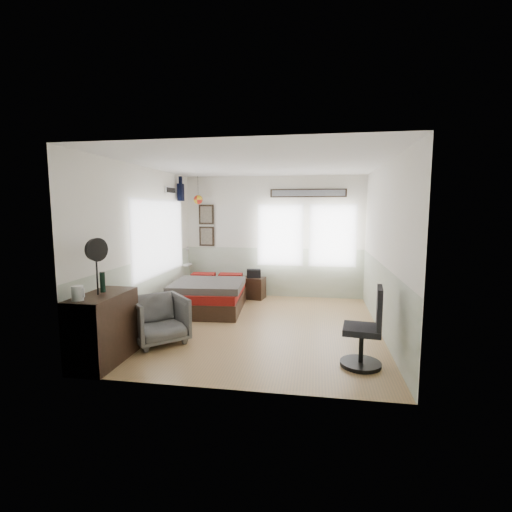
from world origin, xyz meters
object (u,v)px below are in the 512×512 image
object	(u,v)px
bed	(210,295)
nightstand	(254,288)
task_chair	(366,334)
dresser	(103,328)
armchair	(159,319)

from	to	relation	value
bed	nightstand	distance (m)	1.22
nightstand	task_chair	world-z (taller)	task_chair
dresser	task_chair	xyz separation A→B (m)	(3.33, 0.40, -0.03)
bed	dresser	size ratio (longest dim) A/B	1.91
dresser	armchair	world-z (taller)	dresser
dresser	armchair	distance (m)	0.90
task_chair	dresser	bearing A→B (deg)	-165.81
dresser	task_chair	bearing A→B (deg)	6.90
dresser	armchair	size ratio (longest dim) A/B	1.31
bed	armchair	xyz separation A→B (m)	(-0.22, -1.94, 0.07)
task_chair	armchair	bearing A→B (deg)	179.69
bed	task_chair	xyz separation A→B (m)	(2.71, -2.33, 0.14)
dresser	nightstand	size ratio (longest dim) A/B	2.13
bed	nightstand	world-z (taller)	bed
dresser	bed	bearing A→B (deg)	77.19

